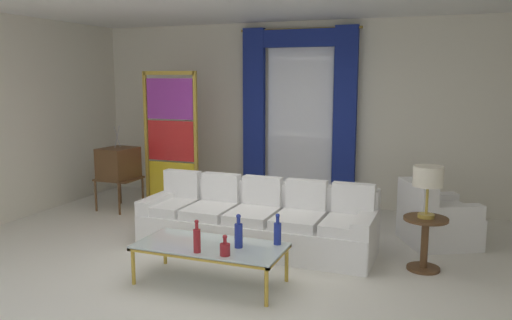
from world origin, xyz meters
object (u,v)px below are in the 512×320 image
bottle_crystal_tall (278,232)px  table_lamp_brass (428,179)px  vintage_tv (118,164)px  bottle_amber_squat (197,239)px  coffee_table (210,248)px  bottle_ruby_flask (239,234)px  stained_glass_divider (171,143)px  peacock_figurine (181,201)px  round_side_table (425,239)px  couch_white_long (258,222)px  bottle_blue_decanter (225,248)px  armchair_white (435,222)px

bottle_crystal_tall → table_lamp_brass: size_ratio=0.57×
vintage_tv → bottle_amber_squat: bearing=-42.6°
coffee_table → bottle_crystal_tall: bearing=22.0°
bottle_ruby_flask → coffee_table: bearing=-175.2°
bottle_ruby_flask → vintage_tv: 3.69m
bottle_crystal_tall → stained_glass_divider: (-2.56, 2.30, 0.52)m
peacock_figurine → round_side_table: 3.76m
coffee_table → couch_white_long: bearing=87.9°
bottle_blue_decanter → peacock_figurine: size_ratio=0.35×
coffee_table → bottle_blue_decanter: 0.37m
bottle_ruby_flask → armchair_white: bearing=49.5°
bottle_ruby_flask → peacock_figurine: (-1.86, 2.18, -0.33)m
bottle_crystal_tall → stained_glass_divider: 3.48m
bottle_ruby_flask → peacock_figurine: 2.89m
round_side_table → peacock_figurine: bearing=163.8°
armchair_white → round_side_table: (-0.08, -0.99, 0.07)m
vintage_tv → peacock_figurine: (1.12, 0.02, -0.51)m
bottle_blue_decanter → bottle_ruby_flask: 0.27m
bottle_amber_squat → vintage_tv: vintage_tv is taller
couch_white_long → bottle_blue_decanter: size_ratio=14.06×
couch_white_long → vintage_tv: bearing=161.3°
table_lamp_brass → vintage_tv: bearing=167.7°
table_lamp_brass → stained_glass_divider: bearing=160.7°
bottle_blue_decanter → bottle_crystal_tall: size_ratio=0.64×
bottle_crystal_tall → bottle_amber_squat: bearing=-142.4°
bottle_crystal_tall → peacock_figurine: size_ratio=0.54×
couch_white_long → armchair_white: couch_white_long is taller
coffee_table → table_lamp_brass: bearing=29.6°
vintage_tv → round_side_table: (4.72, -1.03, -0.37)m
bottle_amber_squat → peacock_figurine: bottle_amber_squat is taller
stained_glass_divider → peacock_figurine: size_ratio=3.67×
vintage_tv → round_side_table: vintage_tv is taller
peacock_figurine → bottle_blue_decanter: bearing=-53.1°
couch_white_long → stained_glass_divider: (-1.97, 1.29, 0.75)m
bottle_amber_squat → bottle_ruby_flask: (0.33, 0.28, 0.01)m
bottle_crystal_tall → bottle_amber_squat: size_ratio=0.99×
vintage_tv → table_lamp_brass: size_ratio=2.36×
vintage_tv → armchair_white: size_ratio=1.23×
bottle_blue_decanter → armchair_white: (1.85, 2.39, -0.19)m
bottle_amber_squat → table_lamp_brass: table_lamp_brass is taller
table_lamp_brass → couch_white_long: bearing=177.0°
bottle_amber_squat → armchair_white: bearing=48.2°
bottle_blue_decanter → armchair_white: size_ratio=0.19×
vintage_tv → stained_glass_divider: 0.90m
vintage_tv → bottle_blue_decanter: bearing=-39.4°
vintage_tv → stained_glass_divider: bearing=25.8°
couch_white_long → round_side_table: 2.00m
vintage_tv → table_lamp_brass: 4.84m
round_side_table → couch_white_long: bearing=177.0°
bottle_amber_squat → table_lamp_brass: bearing=34.4°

